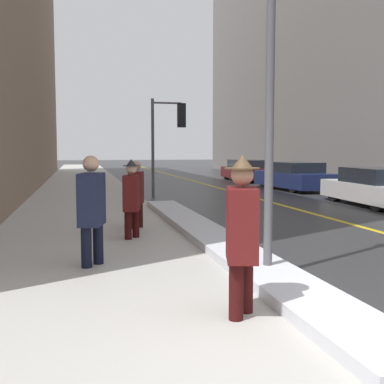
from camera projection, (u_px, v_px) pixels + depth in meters
The scene contains 14 objects.
ground_plane at pixel (341, 350), 4.18m from camera, with size 160.00×160.00×0.00m, color #2D2D30.
sidewalk_slab at pixel (85, 196), 18.27m from camera, with size 4.00×80.00×0.01m.
road_centre_stripe at pixel (236, 193), 19.63m from camera, with size 0.16×80.00×0.00m.
snow_bank_curb at pixel (211, 237), 9.25m from camera, with size 0.84×11.92×0.15m.
building_facade_right at pixel (347, 30), 27.71m from camera, with size 6.00×36.00×17.23m.
lamp_post at pixel (271, 45), 6.39m from camera, with size 0.28×0.28×5.26m.
traffic_light_near at pixel (171, 126), 18.05m from camera, with size 1.31×0.32×3.64m.
pedestrian_in_fedora at pixel (242, 229), 4.94m from camera, with size 0.43×0.58×1.69m.
pedestrian_trailing at pixel (92, 205), 7.11m from camera, with size 0.44×0.60×1.66m.
pedestrian_with_shoulder_bag at pixel (132, 196), 9.35m from camera, with size 0.39×0.71×1.56m.
pedestrian_nearside at pixel (136, 191), 10.57m from camera, with size 0.40×0.54×1.50m.
parked_car_white at pixel (380, 188), 14.98m from camera, with size 2.17×4.54×1.18m.
parked_car_navy at pixel (294, 177), 20.95m from camera, with size 1.99×4.67×1.21m.
parked_car_maroon at pixel (247, 171), 27.03m from camera, with size 1.97×4.80×1.18m.
Camera 1 is at (-2.18, -3.64, 1.74)m, focal length 45.00 mm.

